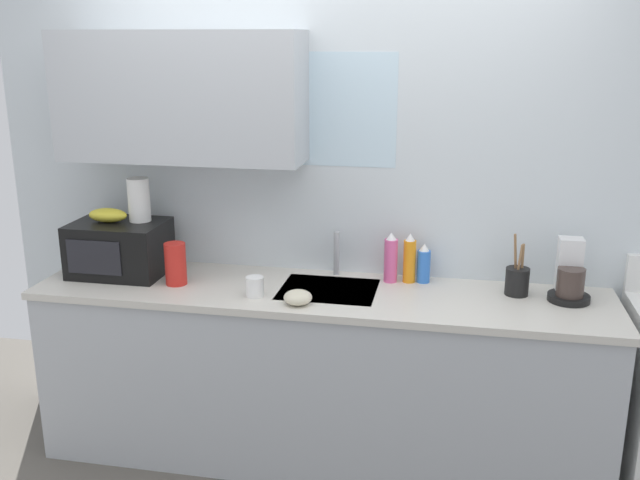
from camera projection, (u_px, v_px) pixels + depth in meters
The scene contains 14 objects.
kitchen_wall_assembly at pixel (302, 181), 3.58m from camera, with size 3.54×0.42×2.50m.
counter_unit at pixel (320, 374), 3.51m from camera, with size 2.77×0.63×0.90m.
sink_faucet at pixel (336, 253), 3.58m from camera, with size 0.03×0.03×0.23m, color #B2B5BA.
microwave at pixel (120, 248), 3.59m from camera, with size 0.46×0.35×0.27m.
banana_bunch at pixel (108, 215), 3.56m from camera, with size 0.20×0.11×0.07m, color gold.
paper_towel_roll at pixel (139, 200), 3.56m from camera, with size 0.11×0.11×0.22m, color white.
coffee_maker at pixel (570, 277), 3.25m from camera, with size 0.19×0.21×0.28m.
dish_soap_bottle_pink at pixel (391, 259), 3.48m from camera, with size 0.07×0.07×0.25m.
dish_soap_bottle_orange at pixel (409, 259), 3.47m from camera, with size 0.06×0.06×0.25m.
dish_soap_bottle_blue at pixel (424, 264), 3.48m from camera, with size 0.07×0.07×0.20m.
cereal_canister at pixel (176, 264), 3.45m from camera, with size 0.10×0.10×0.21m, color red.
mug_white at pixel (255, 287), 3.30m from camera, with size 0.08×0.08×0.10m, color white.
utensil_crock at pixel (517, 280), 3.31m from camera, with size 0.11×0.11×0.30m.
small_bowl at pixel (298, 297), 3.20m from camera, with size 0.13×0.13×0.07m, color beige.
Camera 1 is at (0.62, -3.13, 2.07)m, focal length 39.75 mm.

